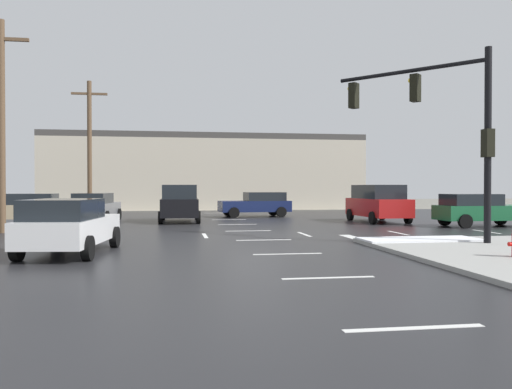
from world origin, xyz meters
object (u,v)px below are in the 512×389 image
object	(u,v)px
sedan_green	(480,209)
utility_pole_far	(2,122)
utility_pole_distant	(90,146)
traffic_signal_mast	(442,116)
suv_red	(378,202)
sedan_navy	(257,204)
sedan_white	(69,225)
suv_black	(180,202)
sedan_tan	(19,208)
sedan_grey	(96,207)

from	to	relation	value
sedan_green	utility_pole_far	bearing A→B (deg)	179.18
sedan_green	utility_pole_distant	distance (m)	22.96
utility_pole_distant	traffic_signal_mast	bearing A→B (deg)	-51.31
suv_red	utility_pole_distant	world-z (taller)	utility_pole_distant
sedan_navy	utility_pole_distant	distance (m)	11.18
sedan_green	utility_pole_distant	world-z (taller)	utility_pole_distant
suv_red	utility_pole_far	distance (m)	18.91
sedan_green	sedan_white	bearing A→B (deg)	-157.01
utility_pole_distant	sedan_white	bearing A→B (deg)	-83.09
sedan_green	utility_pole_far	size ratio (longest dim) A/B	0.51
traffic_signal_mast	sedan_white	xyz separation A→B (m)	(-11.92, -1.08, -3.47)
utility_pole_far	sedan_white	bearing A→B (deg)	-62.00
traffic_signal_mast	sedan_white	bearing A→B (deg)	53.77
suv_red	sedan_white	size ratio (longest dim) A/B	1.04
suv_red	sedan_white	world-z (taller)	suv_red
sedan_green	sedan_navy	distance (m)	13.71
sedan_green	utility_pole_far	world-z (taller)	utility_pole_far
sedan_green	suv_black	bearing A→B (deg)	156.67
sedan_navy	utility_pole_far	size ratio (longest dim) A/B	0.53
suv_black	utility_pole_far	bearing A→B (deg)	130.00
sedan_tan	suv_red	xyz separation A→B (m)	(18.74, -0.67, 0.24)
suv_black	sedan_grey	size ratio (longest dim) A/B	1.04
sedan_white	suv_black	bearing A→B (deg)	-6.78
traffic_signal_mast	sedan_grey	size ratio (longest dim) A/B	1.34
sedan_grey	utility_pole_far	world-z (taller)	utility_pole_far
sedan_tan	sedan_white	distance (m)	13.41
sedan_tan	suv_black	xyz separation A→B (m)	(8.03, 1.18, 0.24)
sedan_green	suv_red	distance (m)	5.38
traffic_signal_mast	suv_red	size ratio (longest dim) A/B	1.29
utility_pole_far	sedan_green	bearing A→B (deg)	0.29
sedan_navy	sedan_white	bearing A→B (deg)	59.65
sedan_navy	utility_pole_distant	bearing A→B (deg)	-10.41
sedan_tan	sedan_grey	xyz separation A→B (m)	(3.43, 1.99, 0.00)
traffic_signal_mast	sedan_tan	size ratio (longest dim) A/B	1.37
sedan_white	utility_pole_distant	distance (m)	19.28
sedan_white	traffic_signal_mast	bearing A→B (deg)	-78.20
sedan_grey	utility_pole_far	distance (m)	8.25
suv_black	suv_red	size ratio (longest dim) A/B	1.00
sedan_white	utility_pole_far	xyz separation A→B (m)	(-4.12, 7.76, 3.80)
suv_red	sedan_grey	size ratio (longest dim) A/B	1.04
utility_pole_far	sedan_tan	bearing A→B (deg)	97.53
traffic_signal_mast	utility_pole_far	size ratio (longest dim) A/B	0.71
sedan_green	utility_pole_distant	size ratio (longest dim) A/B	0.53
sedan_tan	utility_pole_distant	distance (m)	7.66
sedan_grey	traffic_signal_mast	bearing A→B (deg)	-129.29
utility_pole_distant	sedan_grey	bearing A→B (deg)	-77.42
traffic_signal_mast	utility_pole_far	world-z (taller)	utility_pole_far
suv_red	sedan_grey	bearing A→B (deg)	78.60
traffic_signal_mast	utility_pole_far	distance (m)	17.38
sedan_tan	sedan_green	bearing A→B (deg)	169.76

